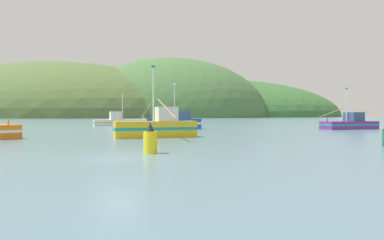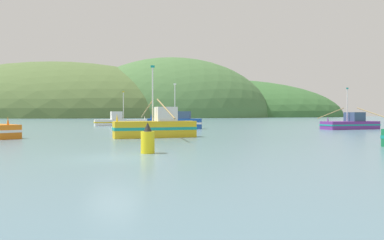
{
  "view_description": "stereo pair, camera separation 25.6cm",
  "coord_description": "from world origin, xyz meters",
  "views": [
    {
      "loc": [
        7.67,
        -15.63,
        2.13
      ],
      "look_at": [
        -2.31,
        24.32,
        1.4
      ],
      "focal_mm": 33.16,
      "sensor_mm": 36.0,
      "label": 1
    },
    {
      "loc": [
        7.92,
        -15.57,
        2.13
      ],
      "look_at": [
        -2.31,
        24.32,
        1.4
      ],
      "focal_mm": 33.16,
      "sensor_mm": 36.0,
      "label": 2
    }
  ],
  "objects": [
    {
      "name": "ground_plane",
      "position": [
        0.0,
        0.0,
        0.0
      ],
      "size": [
        600.0,
        600.0,
        0.0
      ],
      "primitive_type": "plane",
      "color": "slate"
    },
    {
      "name": "hill_far_left",
      "position": [
        -133.08,
        188.16,
        0.0
      ],
      "size": [
        191.8,
        153.44,
        69.25
      ],
      "primitive_type": "ellipsoid",
      "color": "#516B38",
      "rests_on": "ground"
    },
    {
      "name": "hill_mid_left",
      "position": [
        -59.65,
        193.2,
        0.0
      ],
      "size": [
        120.97,
        96.78,
        72.47
      ],
      "primitive_type": "ellipsoid",
      "color": "#47703D",
      "rests_on": "ground"
    },
    {
      "name": "hill_far_right",
      "position": [
        -43.44,
        250.28,
        0.0
      ],
      "size": [
        184.64,
        147.71,
        54.92
      ],
      "primitive_type": "ellipsoid",
      "color": "#386633",
      "rests_on": "ground"
    },
    {
      "name": "fishing_boat_blue",
      "position": [
        -6.79,
        32.49,
        0.88
      ],
      "size": [
        7.75,
        2.63,
        6.43
      ],
      "rotation": [
        0.0,
        0.0,
        3.24
      ],
      "color": "#19479E",
      "rests_on": "ground"
    },
    {
      "name": "fishing_boat_purple",
      "position": [
        17.0,
        37.01,
        0.75
      ],
      "size": [
        8.23,
        11.31,
        5.7
      ],
      "rotation": [
        0.0,
        0.0,
        3.73
      ],
      "color": "#6B2D84",
      "rests_on": "ground"
    },
    {
      "name": "fishing_boat_white",
      "position": [
        -20.21,
        42.6,
        0.76
      ],
      "size": [
        8.78,
        7.08,
        6.16
      ],
      "rotation": [
        0.0,
        0.0,
        0.62
      ],
      "color": "white",
      "rests_on": "ground"
    },
    {
      "name": "fishing_boat_yellow",
      "position": [
        -3.03,
        14.34,
        0.95
      ],
      "size": [
        7.04,
        9.85,
        6.44
      ],
      "rotation": [
        0.0,
        0.0,
        3.74
      ],
      "color": "gold",
      "rests_on": "ground"
    },
    {
      "name": "channel_buoy",
      "position": [
        0.88,
        2.27,
        0.7
      ],
      "size": [
        0.74,
        0.74,
        1.67
      ],
      "color": "yellow",
      "rests_on": "ground"
    }
  ]
}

